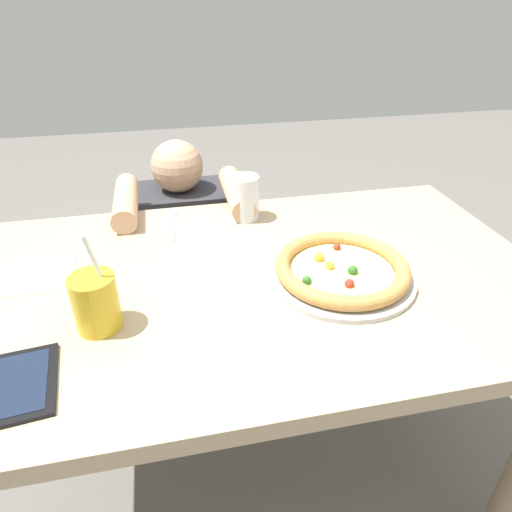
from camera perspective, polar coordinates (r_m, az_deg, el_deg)
The scene contains 8 objects.
ground_plane at distance 1.60m, azimuth 0.11°, elevation -25.39°, with size 8.00×8.00×0.00m, color #66605B.
dining_table at distance 1.12m, azimuth 0.14°, elevation -7.06°, with size 1.36×0.82×0.75m.
pizza_near at distance 1.05m, azimuth 10.75°, elevation -1.76°, with size 0.34×0.34×0.05m.
drink_cup_colored at distance 0.92m, azimuth -19.57°, elevation -5.53°, with size 0.09×0.09×0.20m.
water_cup_clear at distance 1.28m, azimuth -1.46°, elevation 7.42°, with size 0.08×0.08×0.13m.
paper_napkin at distance 1.16m, azimuth -26.02°, elevation -2.36°, with size 0.16×0.14×0.00m, color white.
fork at distance 1.30m, azimuth -10.53°, elevation 4.17°, with size 0.03×0.20×0.00m.
diner_seated at distance 1.74m, azimuth -8.76°, elevation -1.15°, with size 0.40×0.52×0.89m.
Camera 1 is at (-0.18, -0.85, 1.33)m, focal length 31.70 mm.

